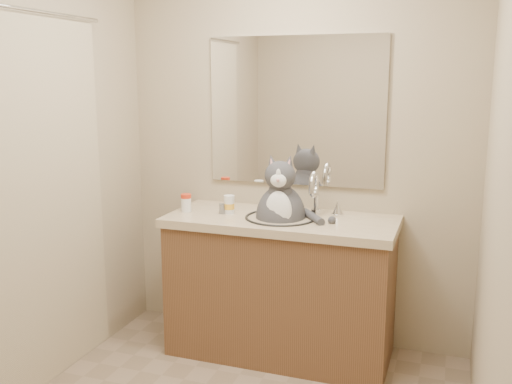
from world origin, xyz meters
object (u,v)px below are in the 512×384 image
pill_bottle_orange (229,205)px  grey_canister (222,209)px  cat (281,213)px  pill_bottle_redcap (186,203)px

pill_bottle_orange → grey_canister: bearing=-146.3°
cat → grey_canister: cat is taller
pill_bottle_redcap → grey_canister: pill_bottle_redcap is taller
pill_bottle_redcap → pill_bottle_orange: bearing=9.4°
pill_bottle_redcap → grey_canister: bearing=5.0°
pill_bottle_redcap → grey_canister: (0.23, 0.02, -0.02)m
pill_bottle_redcap → pill_bottle_orange: 0.27m
cat → grey_canister: bearing=174.6°
cat → pill_bottle_redcap: cat is taller
cat → grey_canister: (-0.36, -0.03, 0.00)m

